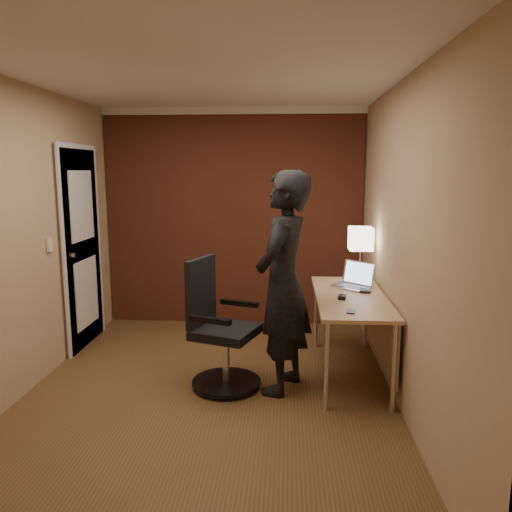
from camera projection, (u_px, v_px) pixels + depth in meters
name	position (u px, v px, depth m)	size (l,w,h in m)	color
room	(204.00, 211.00, 5.39)	(4.00, 4.00, 4.00)	brown
desk	(358.00, 309.00, 4.36)	(0.60, 1.50, 0.73)	tan
desk_lamp	(361.00, 239.00, 4.78)	(0.22, 0.22, 0.54)	silver
laptop	(355.00, 280.00, 4.64)	(0.42, 0.41, 0.23)	silver
mouse	(342.00, 297.00, 4.21)	(0.06, 0.10, 0.03)	black
phone	(351.00, 312.00, 3.82)	(0.06, 0.12, 0.01)	black
wallet	(365.00, 291.00, 4.44)	(0.09, 0.11, 0.02)	black
office_chair	(219.00, 332.00, 4.15)	(0.61, 0.67, 1.07)	black
person	(283.00, 283.00, 4.02)	(0.66, 0.43, 1.81)	black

